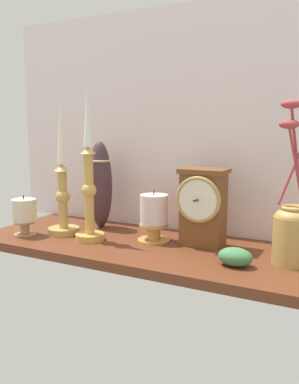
% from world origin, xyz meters
% --- Properties ---
extents(ground_plane, '(1.00, 0.36, 0.02)m').
position_xyz_m(ground_plane, '(0.00, 0.00, -0.01)').
color(ground_plane, '#5D2D19').
extents(back_wall, '(1.20, 0.02, 0.65)m').
position_xyz_m(back_wall, '(0.00, 0.18, 0.33)').
color(back_wall, silver).
rests_on(back_wall, ground_plane).
extents(mantel_clock, '(0.12, 0.10, 0.20)m').
position_xyz_m(mantel_clock, '(0.11, 0.05, 0.11)').
color(mantel_clock, brown).
rests_on(mantel_clock, ground_plane).
extents(candlestick_tall_left, '(0.08, 0.08, 0.41)m').
position_xyz_m(candlestick_tall_left, '(-0.18, -0.04, 0.15)').
color(candlestick_tall_left, gold).
rests_on(candlestick_tall_left, ground_plane).
extents(candlestick_tall_center, '(0.09, 0.09, 0.40)m').
position_xyz_m(candlestick_tall_center, '(-0.29, -0.02, 0.12)').
color(candlestick_tall_center, tan).
rests_on(candlestick_tall_center, ground_plane).
extents(brass_vase_jar, '(0.10, 0.09, 0.37)m').
position_xyz_m(brass_vase_jar, '(0.34, 0.00, 0.09)').
color(brass_vase_jar, tan).
rests_on(brass_vase_jar, ground_plane).
extents(pillar_candle_front, '(0.07, 0.07, 0.12)m').
position_xyz_m(pillar_candle_front, '(-0.38, -0.09, 0.06)').
color(pillar_candle_front, '#AA7F58').
rests_on(pillar_candle_front, ground_plane).
extents(pillar_candle_near_clock, '(0.09, 0.09, 0.14)m').
position_xyz_m(pillar_candle_near_clock, '(-0.02, 0.03, 0.07)').
color(pillar_candle_near_clock, gold).
rests_on(pillar_candle_near_clock, ground_plane).
extents(tall_ceramic_vase, '(0.07, 0.07, 0.27)m').
position_xyz_m(tall_ceramic_vase, '(-0.23, 0.09, 0.13)').
color(tall_ceramic_vase, '#412B32').
rests_on(tall_ceramic_vase, ground_plane).
extents(ivy_sprig, '(0.08, 0.06, 0.04)m').
position_xyz_m(ivy_sprig, '(0.24, -0.07, 0.02)').
color(ivy_sprig, '#427B4B').
rests_on(ivy_sprig, ground_plane).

